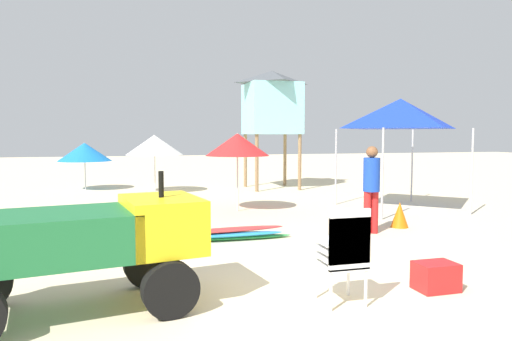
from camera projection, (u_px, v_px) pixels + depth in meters
The scene contains 13 objects.
ground at pixel (321, 289), 5.77m from camera, with size 80.00×80.00×0.00m, color beige.
utility_cart at pixel (87, 240), 4.98m from camera, with size 2.71×1.65×1.50m.
stacked_plastic_chairs at pixel (344, 248), 5.15m from camera, with size 0.48×0.48×1.11m.
surfboard_pile at pixel (225, 234), 8.41m from camera, with size 2.53×0.52×0.24m.
lifeguard_near_right at pixel (371, 183), 8.97m from camera, with size 0.32×0.32×1.70m.
popup_canopy at pixel (400, 114), 11.85m from camera, with size 2.46×2.46×2.85m.
lifeguard_tower at pixel (272, 102), 16.58m from camera, with size 1.98×1.98×4.21m.
beach_umbrella_left at pixel (154, 145), 15.47m from camera, with size 1.89×1.89×1.93m.
beach_umbrella_mid at pixel (237, 145), 11.59m from camera, with size 1.60×1.60×1.96m.
beach_umbrella_far at pixel (85, 152), 16.28m from camera, with size 1.84×1.84×1.66m.
traffic_cone_near at pixel (167, 206), 10.61m from camera, with size 0.40×0.40×0.58m, color orange.
traffic_cone_far at pixel (400, 215), 9.64m from camera, with size 0.37×0.37×0.52m, color orange.
cooler_box at pixel (436, 276), 5.70m from camera, with size 0.49×0.36×0.35m, color red.
Camera 1 is at (-2.31, -5.21, 1.90)m, focal length 32.58 mm.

